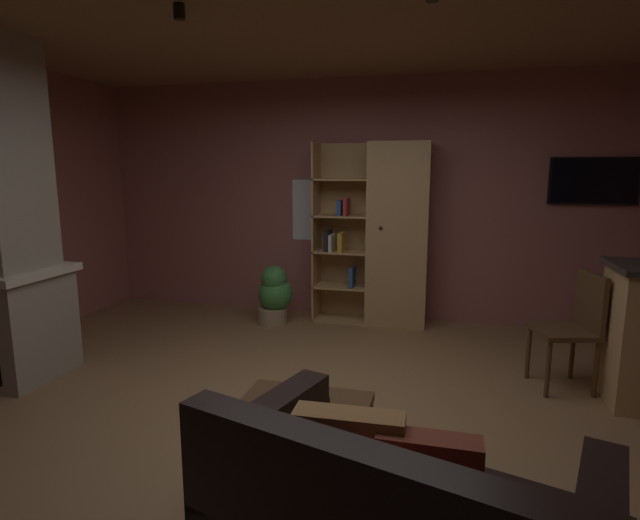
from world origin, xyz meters
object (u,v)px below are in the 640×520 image
at_px(bookshelf_cabinet, 390,236).
at_px(table_book_0, 318,402).
at_px(table_book_1, 302,398).
at_px(dining_chair, 575,323).
at_px(wall_mounted_tv, 594,181).
at_px(potted_floor_plant, 274,294).
at_px(coffee_table, 301,423).

relative_size(bookshelf_cabinet, table_book_0, 18.71).
height_order(table_book_1, dining_chair, dining_chair).
height_order(dining_chair, wall_mounted_tv, wall_mounted_tv).
relative_size(potted_floor_plant, wall_mounted_tv, 0.78).
distance_m(table_book_1, wall_mounted_tv, 4.05).
height_order(bookshelf_cabinet, wall_mounted_tv, bookshelf_cabinet).
bearing_deg(coffee_table, bookshelf_cabinet, 88.25).
xyz_separation_m(table_book_0, dining_chair, (1.61, 1.68, 0.06)).
relative_size(coffee_table, potted_floor_plant, 1.06).
relative_size(bookshelf_cabinet, coffee_table, 2.84).
distance_m(bookshelf_cabinet, wall_mounted_tv, 2.12).
relative_size(table_book_0, dining_chair, 0.12).
bearing_deg(table_book_1, coffee_table, -82.71).
height_order(coffee_table, table_book_1, table_book_1).
height_order(bookshelf_cabinet, dining_chair, bookshelf_cabinet).
distance_m(bookshelf_cabinet, table_book_0, 3.08).
bearing_deg(bookshelf_cabinet, potted_floor_plant, -165.00).
bearing_deg(bookshelf_cabinet, table_book_1, -91.83).
bearing_deg(potted_floor_plant, table_book_0, -66.04).
relative_size(coffee_table, wall_mounted_tv, 0.83).
height_order(bookshelf_cabinet, coffee_table, bookshelf_cabinet).
distance_m(table_book_1, potted_floor_plant, 2.96).
distance_m(coffee_table, table_book_0, 0.14).
relative_size(table_book_0, potted_floor_plant, 0.16).
distance_m(bookshelf_cabinet, potted_floor_plant, 1.42).
height_order(potted_floor_plant, wall_mounted_tv, wall_mounted_tv).
relative_size(table_book_1, dining_chair, 0.12).
relative_size(table_book_0, table_book_1, 0.98).
bearing_deg(wall_mounted_tv, bookshelf_cabinet, -174.03).
xyz_separation_m(coffee_table, potted_floor_plant, (-1.12, 2.76, -0.03)).
height_order(bookshelf_cabinet, table_book_0, bookshelf_cabinet).
bearing_deg(coffee_table, potted_floor_plant, 112.14).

